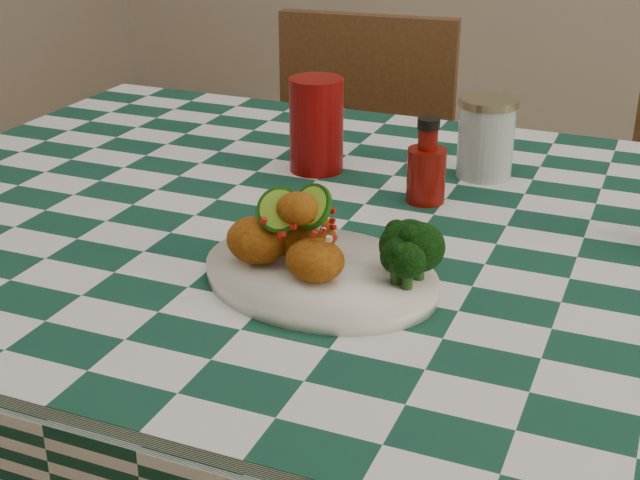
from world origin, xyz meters
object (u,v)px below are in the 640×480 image
at_px(dining_table, 408,469).
at_px(plate, 320,276).
at_px(fried_chicken_pile, 302,230).
at_px(ketchup_bottle, 427,161).
at_px(mason_jar, 486,138).
at_px(wooden_chair_left, 343,231).
at_px(red_tumbler, 316,125).

bearing_deg(dining_table, plate, -109.46).
bearing_deg(fried_chicken_pile, ketchup_bottle, 77.96).
height_order(plate, fried_chicken_pile, fried_chicken_pile).
xyz_separation_m(dining_table, fried_chicken_pile, (-0.09, -0.19, 0.46)).
height_order(dining_table, mason_jar, mason_jar).
bearing_deg(mason_jar, wooden_chair_left, 132.90).
xyz_separation_m(dining_table, ketchup_bottle, (-0.03, 0.11, 0.46)).
bearing_deg(mason_jar, fried_chicken_pile, -105.04).
distance_m(ketchup_bottle, mason_jar, 0.15).
relative_size(dining_table, fried_chicken_pile, 11.49).
bearing_deg(dining_table, red_tumbler, 142.15).
relative_size(red_tumbler, ketchup_bottle, 1.19).
height_order(red_tumbler, mason_jar, red_tumbler).
relative_size(plate, mason_jar, 2.38).
distance_m(red_tumbler, wooden_chair_left, 0.66).
bearing_deg(red_tumbler, ketchup_bottle, -17.94).
xyz_separation_m(plate, red_tumbler, (-0.16, 0.36, 0.06)).
bearing_deg(dining_table, wooden_chair_left, 118.65).
bearing_deg(ketchup_bottle, dining_table, -76.63).
bearing_deg(plate, fried_chicken_pile, 180.00).
bearing_deg(red_tumbler, plate, -66.62).
bearing_deg(ketchup_bottle, mason_jar, 68.78).
relative_size(dining_table, wooden_chair_left, 1.83).
relative_size(dining_table, red_tumbler, 11.25).
bearing_deg(red_tumbler, mason_jar, 16.43).
bearing_deg(ketchup_bottle, wooden_chair_left, 121.23).
bearing_deg(red_tumbler, wooden_chair_left, 106.09).
bearing_deg(wooden_chair_left, red_tumbler, -79.30).
height_order(red_tumbler, ketchup_bottle, red_tumbler).
bearing_deg(wooden_chair_left, dining_table, -66.74).
bearing_deg(plate, wooden_chair_left, 109.24).
xyz_separation_m(dining_table, plate, (-0.07, -0.19, 0.40)).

